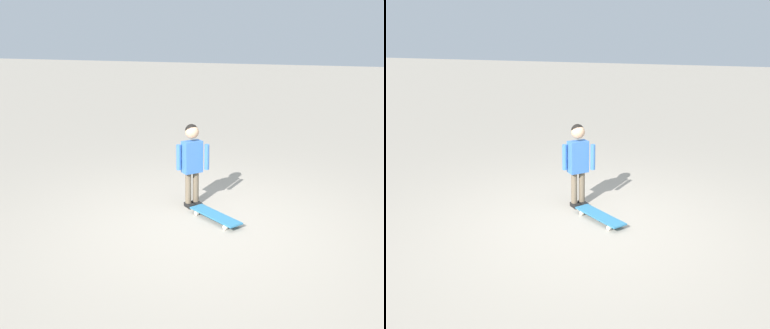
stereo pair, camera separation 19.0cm
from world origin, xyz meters
TOP-DOWN VIEW (x-y plane):
  - ground_plane at (0.00, 0.00)m, footprint 50.00×50.00m
  - child_person at (0.59, 0.36)m, footprint 0.28×0.39m
  - skateboard at (0.22, -0.04)m, footprint 0.59×0.72m

SIDE VIEW (x-z plane):
  - ground_plane at x=0.00m, z-range 0.00..0.00m
  - skateboard at x=0.22m, z-range 0.02..0.10m
  - child_person at x=0.59m, z-range 0.13..1.19m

